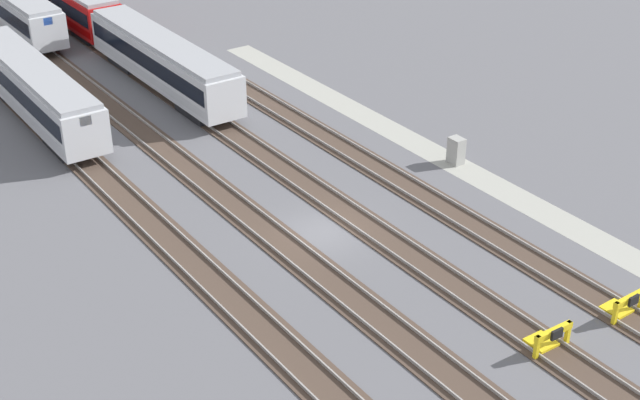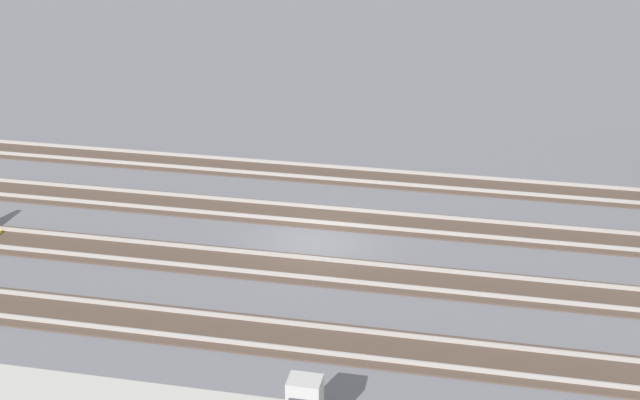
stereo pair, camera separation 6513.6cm
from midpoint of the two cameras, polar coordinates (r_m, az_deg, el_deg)
The scene contains 5 objects.
ground_plane at distance 23.50m, azimuth 55.99°, elevation -47.12°, with size 400.00×400.00×0.00m, color #5B5B60.
rail_track_nearest at distance 23.35m, azimuth 76.45°, elevation -58.36°, with size 90.00×2.23×0.21m.
rail_track_near_inner at distance 23.21m, azimuth 61.66°, elevation -51.17°, with size 90.00×2.24×0.21m.
rail_track_middle at distance 23.92m, azimuth 51.38°, elevation -42.86°, with size 90.00×2.24×0.21m.
rail_track_far_inner at distance 25.44m, azimuth 44.26°, elevation -34.67°, with size 90.00×2.23×0.21m.
Camera 2 is at (6.26, -29.90, 15.43)m, focal length 50.00 mm.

